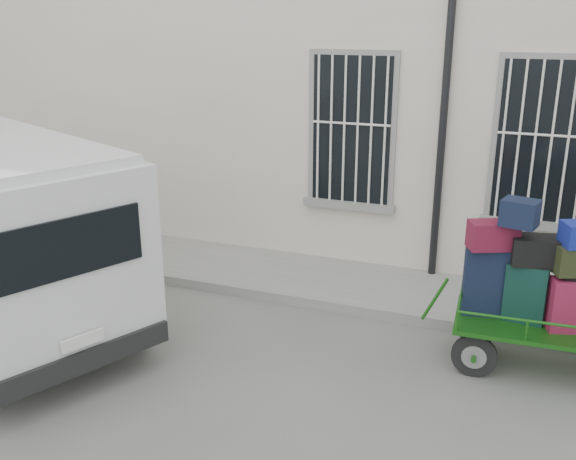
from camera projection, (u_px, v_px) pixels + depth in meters
The scene contains 4 objects.
ground at pixel (310, 361), 7.60m from camera, with size 80.00×80.00×0.00m, color #60605C.
building at pixel (413, 68), 11.52m from camera, with size 24.00×5.15×6.00m.
sidewalk at pixel (359, 286), 9.52m from camera, with size 24.00×1.70×0.15m, color gray.
luggage_cart at pixel (560, 292), 7.10m from camera, with size 2.66×1.13×2.01m.
Camera 1 is at (2.17, -6.36, 3.88)m, focal length 40.00 mm.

